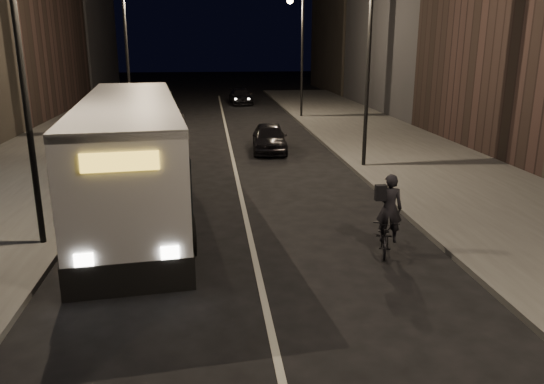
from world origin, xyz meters
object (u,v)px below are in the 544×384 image
object	(u,v)px
streetlight_right_far	(299,42)
cyclist_on_bicycle	(386,226)
city_bus	(132,149)
streetlight_right_mid	(363,42)
car_far	(241,97)
streetlight_left_near	(30,42)
car_near	(269,138)
car_mid	(166,122)
streetlight_left_far	(131,42)

from	to	relation	value
streetlight_right_far	cyclist_on_bicycle	bearing A→B (deg)	-94.24
streetlight_right_far	city_bus	bearing A→B (deg)	-113.50
streetlight_right_mid	car_far	bearing A→B (deg)	97.89
streetlight_right_far	streetlight_left_near	bearing A→B (deg)	-113.96
car_near	car_mid	bearing A→B (deg)	138.43
streetlight_right_mid	car_mid	xyz separation A→B (m)	(-8.93, 9.89, -4.59)
car_mid	car_far	world-z (taller)	car_mid
streetlight_left_far	car_near	world-z (taller)	streetlight_left_far
streetlight_left_far	cyclist_on_bicycle	xyz separation A→B (m)	(8.78, -19.42, -4.64)
streetlight_left_near	streetlight_right_far	bearing A→B (deg)	66.04
car_far	car_near	bearing A→B (deg)	-93.18
car_mid	car_far	distance (m)	16.54
streetlight_left_far	car_far	distance (m)	17.72
car_mid	streetlight_left_far	bearing A→B (deg)	0.64
car_near	car_mid	xyz separation A→B (m)	(-5.53, 5.70, 0.06)
streetlight_right_far	car_far	size ratio (longest dim) A/B	1.82
streetlight_right_mid	cyclist_on_bicycle	size ratio (longest dim) A/B	3.75
cyclist_on_bicycle	car_near	world-z (taller)	cyclist_on_bicycle
city_bus	car_mid	world-z (taller)	city_bus
streetlight_right_mid	streetlight_left_near	bearing A→B (deg)	-143.12
city_bus	car_far	bearing A→B (deg)	73.64
car_near	streetlight_right_mid	bearing A→B (deg)	-46.51
streetlight_right_far	cyclist_on_bicycle	world-z (taller)	streetlight_right_far
streetlight_left_near	streetlight_left_far	bearing A→B (deg)	90.00
streetlight_left_near	streetlight_right_mid	bearing A→B (deg)	36.88
streetlight_right_mid	cyclist_on_bicycle	xyz separation A→B (m)	(-1.89, -9.42, -4.64)
streetlight_left_far	car_mid	distance (m)	4.91
streetlight_right_far	car_near	distance (m)	13.15
streetlight_left_near	city_bus	bearing A→B (deg)	63.39
streetlight_left_far	city_bus	xyz separation A→B (m)	(1.73, -14.54, -3.39)
car_far	streetlight_left_far	bearing A→B (deg)	-118.18
streetlight_right_far	cyclist_on_bicycle	distance (m)	25.91
cyclist_on_bicycle	car_near	bearing A→B (deg)	113.41
city_bus	cyclist_on_bicycle	world-z (taller)	city_bus
car_mid	car_near	bearing A→B (deg)	138.37
streetlight_right_mid	city_bus	xyz separation A→B (m)	(-8.93, -4.54, -3.39)
streetlight_right_far	car_far	world-z (taller)	streetlight_right_far
streetlight_left_far	car_far	world-z (taller)	streetlight_left_far
streetlight_right_mid	car_near	xyz separation A→B (m)	(-3.41, 4.18, -4.65)
streetlight_right_mid	cyclist_on_bicycle	bearing A→B (deg)	-101.32
streetlight_left_near	car_near	xyz separation A→B (m)	(7.26, 12.18, -4.65)
streetlight_left_far	city_bus	bearing A→B (deg)	-83.21
streetlight_right_mid	car_mid	bearing A→B (deg)	132.09
streetlight_right_mid	streetlight_right_far	xyz separation A→B (m)	(0.00, 16.00, 0.00)
streetlight_left_near	cyclist_on_bicycle	xyz separation A→B (m)	(8.78, -1.42, -4.64)
streetlight_right_far	car_near	size ratio (longest dim) A/B	1.94
cyclist_on_bicycle	car_mid	distance (m)	20.55
streetlight_left_far	car_near	distance (m)	10.40
streetlight_right_mid	car_mid	size ratio (longest dim) A/B	1.73
city_bus	car_near	world-z (taller)	city_bus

